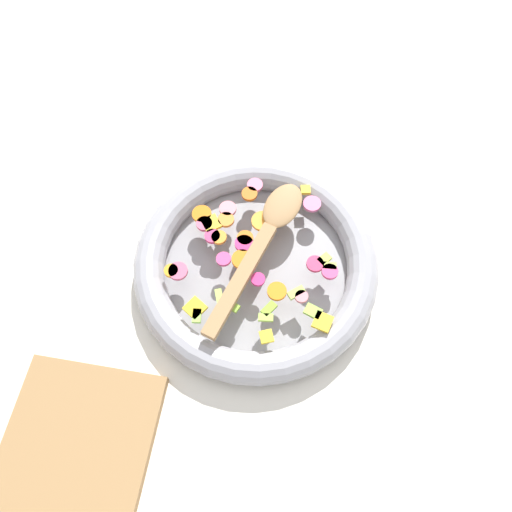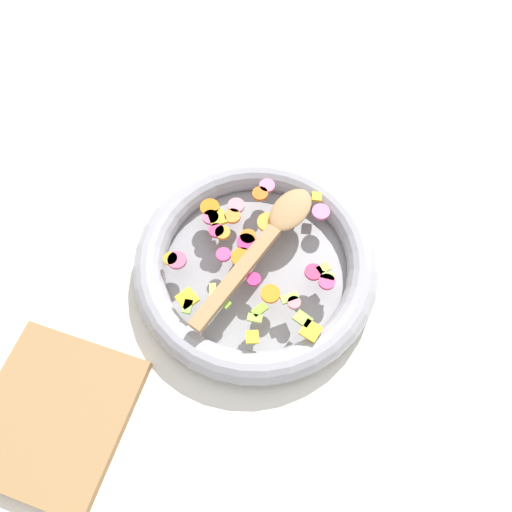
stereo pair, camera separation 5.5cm
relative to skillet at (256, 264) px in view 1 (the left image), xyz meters
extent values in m
plane|color=silver|center=(0.00, 0.00, -0.02)|extent=(4.00, 4.00, 0.00)
cylinder|color=gray|center=(0.00, 0.00, -0.02)|extent=(0.34, 0.34, 0.01)
torus|color=#9E9EA5|center=(0.00, 0.00, 0.00)|extent=(0.39, 0.39, 0.05)
cylinder|color=orange|center=(0.11, 0.03, 0.03)|extent=(0.04, 0.04, 0.01)
cylinder|color=orange|center=(-0.05, 0.12, 0.03)|extent=(0.03, 0.03, 0.01)
cylinder|color=orange|center=(-0.06, -0.04, 0.03)|extent=(0.04, 0.04, 0.01)
cylinder|color=orange|center=(0.06, 0.10, 0.03)|extent=(0.03, 0.03, 0.01)
cylinder|color=orange|center=(0.02, 0.06, 0.03)|extent=(0.03, 0.03, 0.01)
cylinder|color=orange|center=(-0.01, 0.02, 0.03)|extent=(0.03, 0.03, 0.01)
cylinder|color=orange|center=(0.06, 0.00, 0.03)|extent=(0.05, 0.05, 0.01)
cylinder|color=orange|center=(0.03, 0.02, 0.03)|extent=(0.03, 0.03, 0.01)
cylinder|color=orange|center=(0.06, 0.06, 0.03)|extent=(0.03, 0.03, 0.01)
cube|color=#88B73B|center=(-0.09, 0.02, 0.03)|extent=(0.02, 0.02, 0.01)
cube|color=#A8C854|center=(-0.05, -0.07, 0.03)|extent=(0.03, 0.03, 0.01)
cube|color=#B7CC4C|center=(0.01, -0.11, 0.03)|extent=(0.02, 0.02, 0.01)
cube|color=#ABD157|center=(-0.08, 0.04, 0.03)|extent=(0.03, 0.02, 0.01)
cube|color=#92CE51|center=(-0.11, 0.07, 0.03)|extent=(0.02, 0.02, 0.01)
cube|color=#9AC44B|center=(-0.08, -0.10, 0.03)|extent=(0.02, 0.03, 0.01)
cube|color=#9FCA4D|center=(-0.10, -0.03, 0.03)|extent=(0.01, 0.02, 0.01)
cube|color=#87AF32|center=(-0.08, -0.03, 0.03)|extent=(0.03, 0.02, 0.01)
cube|color=#B4CA55|center=(0.00, -0.12, 0.03)|extent=(0.01, 0.02, 0.01)
cylinder|color=#DB427F|center=(-0.02, 0.05, 0.03)|extent=(0.03, 0.03, 0.01)
cylinder|color=#DD6497|center=(0.11, -0.08, 0.03)|extent=(0.04, 0.04, 0.01)
cylinder|color=#E34078|center=(-0.01, -0.12, 0.03)|extent=(0.03, 0.03, 0.01)
cylinder|color=#CD2B6F|center=(0.02, 0.02, 0.03)|extent=(0.04, 0.04, 0.01)
cylinder|color=#DB5878|center=(0.04, 0.09, 0.03)|extent=(0.04, 0.04, 0.01)
cylinder|color=#DE7A82|center=(-0.06, -0.08, 0.03)|extent=(0.03, 0.03, 0.01)
cylinder|color=pink|center=(0.08, 0.06, 0.03)|extent=(0.03, 0.03, 0.01)
cylinder|color=#D02B71|center=(-0.04, -0.01, 0.03)|extent=(0.03, 0.03, 0.01)
cylinder|color=#CB396B|center=(0.02, 0.07, 0.03)|extent=(0.03, 0.03, 0.01)
cylinder|color=#D5325D|center=(0.00, -0.09, 0.03)|extent=(0.04, 0.04, 0.01)
cylinder|color=pink|center=(0.13, 0.02, 0.03)|extent=(0.03, 0.03, 0.01)
cylinder|color=#D25879|center=(-0.05, 0.11, 0.03)|extent=(0.04, 0.04, 0.01)
cube|color=yellow|center=(-0.09, -0.11, 0.03)|extent=(0.03, 0.03, 0.01)
cube|color=yellow|center=(0.12, -0.03, 0.03)|extent=(0.02, 0.02, 0.01)
cube|color=yellow|center=(-0.13, -0.04, 0.03)|extent=(0.02, 0.02, 0.01)
cube|color=gold|center=(0.04, 0.08, 0.03)|extent=(0.04, 0.04, 0.01)
cube|color=yellow|center=(0.13, -0.06, 0.03)|extent=(0.02, 0.02, 0.01)
cube|color=yellow|center=(-0.10, 0.07, 0.03)|extent=(0.04, 0.04, 0.01)
cube|color=#A87F51|center=(-0.05, 0.02, 0.04)|extent=(0.20, 0.08, 0.01)
ellipsoid|color=#A87F51|center=(0.09, -0.03, 0.04)|extent=(0.10, 0.08, 0.01)
cube|color=#9E7547|center=(-0.31, 0.20, -0.01)|extent=(0.22, 0.20, 0.02)
camera|label=1|loc=(-0.35, -0.06, 0.72)|focal=35.00mm
camera|label=2|loc=(-0.34, -0.11, 0.72)|focal=35.00mm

